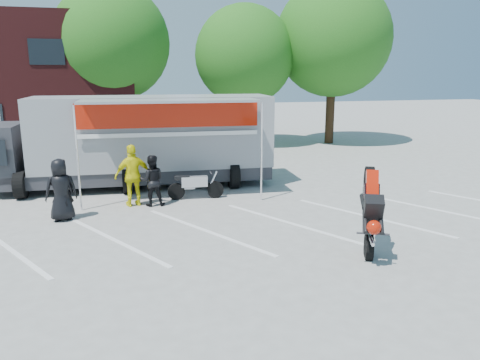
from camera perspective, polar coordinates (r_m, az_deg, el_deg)
name	(u,v)px	position (r m, az deg, el deg)	size (l,w,h in m)	color
ground	(205,245)	(11.46, -4.25, -7.88)	(100.00, 100.00, 0.00)	#A3A39E
parking_bay_lines	(198,231)	(12.38, -5.09, -6.24)	(18.00, 5.00, 0.01)	white
tree_left	(112,43)	(26.58, -15.38, 15.82)	(6.12, 6.12, 8.64)	#382314
tree_mid	(244,55)	(26.46, 0.55, 14.94)	(5.44, 5.44, 7.68)	#382314
tree_right	(333,39)	(27.76, 11.29, 16.54)	(6.46, 6.46, 9.12)	#382314
transporter_truck	(142,186)	(17.50, -11.84, -0.71)	(10.19, 4.91, 3.24)	gray
parked_motorcycle	(196,199)	(15.49, -5.37, -2.28)	(0.62, 1.87, 0.98)	#B9B9BE
stunt_bike_rider	(365,247)	(11.68, 15.03, -7.90)	(0.87, 1.85, 2.18)	black
spectator_leather_a	(61,190)	(13.93, -21.00, -1.12)	(0.86, 0.56, 1.76)	black
spectator_leather_b	(62,192)	(13.95, -20.87, -1.36)	(0.60, 0.39, 1.64)	black
spectator_leather_c	(152,181)	(14.72, -10.70, -0.07)	(0.78, 0.60, 1.60)	black
spectator_hivis	(133,175)	(14.79, -12.90, 0.54)	(1.13, 0.47, 1.93)	#F4EA0C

